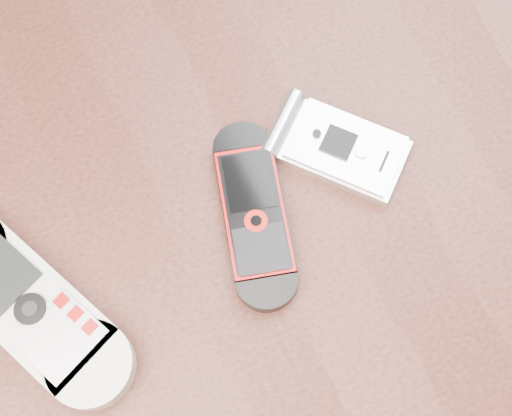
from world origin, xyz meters
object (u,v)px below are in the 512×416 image
object	(u,v)px
nokia_black_red	(254,213)
table	(250,261)
nokia_white	(28,306)
motorola_razr	(341,148)

from	to	relation	value
nokia_black_red	table	bearing A→B (deg)	168.26
nokia_white	motorola_razr	world-z (taller)	nokia_white
table	nokia_black_red	size ratio (longest dim) A/B	9.25
nokia_white	table	bearing A→B (deg)	-24.75
table	nokia_white	bearing A→B (deg)	179.52
nokia_white	nokia_black_red	size ratio (longest dim) A/B	1.25
table	nokia_black_red	world-z (taller)	nokia_black_red
table	motorola_razr	bearing A→B (deg)	11.85
nokia_black_red	motorola_razr	distance (m)	0.07
nokia_white	nokia_black_red	bearing A→B (deg)	-25.29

